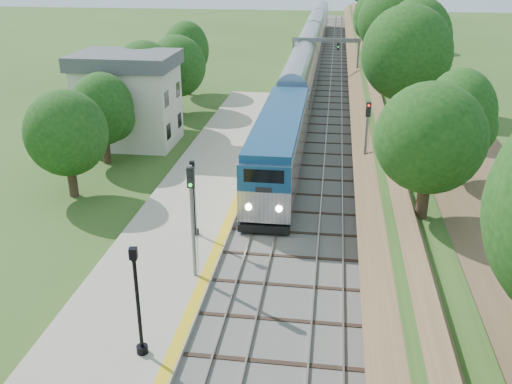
# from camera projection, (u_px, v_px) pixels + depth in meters

# --- Properties ---
(trackbed) EXTENTS (9.50, 170.00, 0.28)m
(trackbed) POSITION_uv_depth(u_px,v_px,m) (321.00, 80.00, 76.62)
(trackbed) COLOR #4C4944
(trackbed) RESTS_ON ground
(platform) EXTENTS (6.40, 68.00, 0.38)m
(platform) POSITION_uv_depth(u_px,v_px,m) (190.00, 211.00, 37.30)
(platform) COLOR #ABA38A
(platform) RESTS_ON ground
(yellow_stripe) EXTENTS (0.55, 68.00, 0.01)m
(yellow_stripe) POSITION_uv_depth(u_px,v_px,m) (233.00, 211.00, 36.87)
(yellow_stripe) COLOR gold
(yellow_stripe) RESTS_ON platform
(embankment) EXTENTS (10.64, 170.00, 11.70)m
(embankment) POSITION_uv_depth(u_px,v_px,m) (386.00, 67.00, 74.84)
(embankment) COLOR brown
(embankment) RESTS_ON ground
(station_building) EXTENTS (8.60, 6.60, 8.00)m
(station_building) POSITION_uv_depth(u_px,v_px,m) (128.00, 98.00, 49.67)
(station_building) COLOR white
(station_building) RESTS_ON ground
(signal_gantry) EXTENTS (8.40, 0.38, 6.20)m
(signal_gantry) POSITION_uv_depth(u_px,v_px,m) (325.00, 49.00, 70.14)
(signal_gantry) COLOR slate
(signal_gantry) RESTS_ON ground
(trees_behind_platform) EXTENTS (7.82, 53.32, 7.21)m
(trees_behind_platform) POSITION_uv_depth(u_px,v_px,m) (121.00, 124.00, 40.62)
(trees_behind_platform) COLOR #332316
(trees_behind_platform) RESTS_ON ground
(train) EXTENTS (3.22, 107.16, 4.74)m
(train) POSITION_uv_depth(u_px,v_px,m) (309.00, 54.00, 81.31)
(train) COLOR black
(train) RESTS_ON trackbed
(lamppost_mid) EXTENTS (0.49, 0.49, 4.95)m
(lamppost_mid) POSITION_uv_depth(u_px,v_px,m) (138.00, 308.00, 22.99)
(lamppost_mid) COLOR black
(lamppost_mid) RESTS_ON platform
(lamppost_far) EXTENTS (0.45, 0.45, 4.58)m
(lamppost_far) POSITION_uv_depth(u_px,v_px,m) (194.00, 203.00, 33.10)
(lamppost_far) COLOR black
(lamppost_far) RESTS_ON platform
(signal_platform) EXTENTS (0.35, 0.28, 6.05)m
(signal_platform) POSITION_uv_depth(u_px,v_px,m) (192.00, 210.00, 28.15)
(signal_platform) COLOR slate
(signal_platform) RESTS_ON platform
(signal_farside) EXTENTS (0.34, 0.27, 6.23)m
(signal_farside) POSITION_uv_depth(u_px,v_px,m) (366.00, 135.00, 40.37)
(signal_farside) COLOR slate
(signal_farside) RESTS_ON ground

